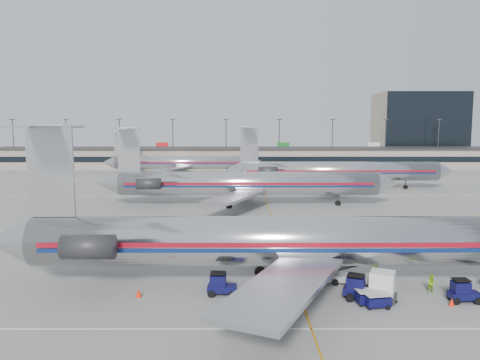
{
  "coord_description": "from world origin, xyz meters",
  "views": [
    {
      "loc": [
        -4.65,
        -46.65,
        12.95
      ],
      "look_at": [
        -4.48,
        26.18,
        4.5
      ],
      "focal_mm": 35.0,
      "sensor_mm": 36.0,
      "label": 1
    }
  ],
  "objects_px": {
    "belt_loader": "(352,276)",
    "jet_foreground": "(289,240)",
    "uld_container": "(382,286)",
    "tug_center": "(358,288)",
    "jet_second_row": "(242,183)"
  },
  "relations": [
    {
      "from": "belt_loader",
      "to": "jet_foreground",
      "type": "bearing_deg",
      "value": -163.53
    },
    {
      "from": "tug_center",
      "to": "jet_second_row",
      "type": "bearing_deg",
      "value": 123.48
    },
    {
      "from": "tug_center",
      "to": "jet_foreground",
      "type": "bearing_deg",
      "value": 171.5
    },
    {
      "from": "jet_second_row",
      "to": "belt_loader",
      "type": "relative_size",
      "value": 10.53
    },
    {
      "from": "jet_second_row",
      "to": "tug_center",
      "type": "relative_size",
      "value": 18.54
    },
    {
      "from": "uld_container",
      "to": "belt_loader",
      "type": "relative_size",
      "value": 0.56
    },
    {
      "from": "uld_container",
      "to": "jet_foreground",
      "type": "bearing_deg",
      "value": 179.76
    },
    {
      "from": "jet_foreground",
      "to": "uld_container",
      "type": "distance_m",
      "value": 7.82
    },
    {
      "from": "jet_foreground",
      "to": "belt_loader",
      "type": "distance_m",
      "value": 6.24
    },
    {
      "from": "jet_foreground",
      "to": "tug_center",
      "type": "xyz_separation_m",
      "value": [
        4.91,
        -2.9,
        -2.95
      ]
    },
    {
      "from": "jet_second_row",
      "to": "tug_center",
      "type": "height_order",
      "value": "jet_second_row"
    },
    {
      "from": "jet_foreground",
      "to": "uld_container",
      "type": "bearing_deg",
      "value": -24.29
    },
    {
      "from": "belt_loader",
      "to": "uld_container",
      "type": "bearing_deg",
      "value": -60.64
    },
    {
      "from": "uld_container",
      "to": "belt_loader",
      "type": "xyz_separation_m",
      "value": [
        -1.36,
        3.7,
        -0.46
      ]
    },
    {
      "from": "jet_foreground",
      "to": "tug_center",
      "type": "bearing_deg",
      "value": -30.59
    }
  ]
}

